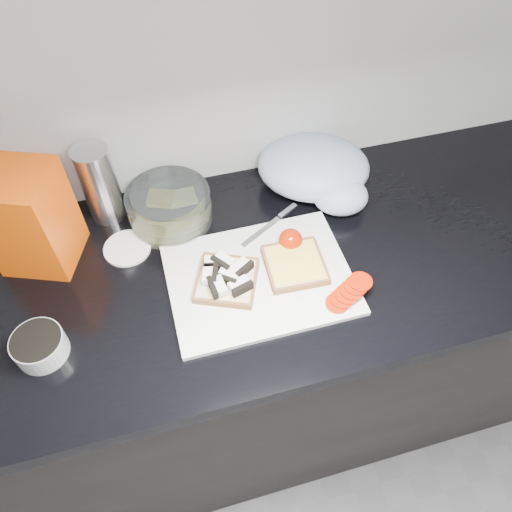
{
  "coord_description": "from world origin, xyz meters",
  "views": [
    {
      "loc": [
        -0.04,
        0.53,
        1.81
      ],
      "look_at": [
        0.14,
        1.17,
        0.95
      ],
      "focal_mm": 35.0,
      "sensor_mm": 36.0,
      "label": 1
    }
  ],
  "objects_px": {
    "cutting_board": "(260,278)",
    "glass_bowl": "(169,207)",
    "steel_canister": "(100,184)",
    "bread_bag": "(29,219)"
  },
  "relations": [
    {
      "from": "cutting_board",
      "to": "glass_bowl",
      "type": "bearing_deg",
      "value": 123.72
    },
    {
      "from": "bread_bag",
      "to": "steel_canister",
      "type": "height_order",
      "value": "bread_bag"
    },
    {
      "from": "steel_canister",
      "to": "bread_bag",
      "type": "bearing_deg",
      "value": -148.69
    },
    {
      "from": "glass_bowl",
      "to": "bread_bag",
      "type": "xyz_separation_m",
      "value": [
        -0.3,
        -0.03,
        0.08
      ]
    },
    {
      "from": "glass_bowl",
      "to": "steel_canister",
      "type": "xyz_separation_m",
      "value": [
        -0.15,
        0.06,
        0.06
      ]
    },
    {
      "from": "steel_canister",
      "to": "cutting_board",
      "type": "bearing_deg",
      "value": -44.08
    },
    {
      "from": "cutting_board",
      "to": "steel_canister",
      "type": "height_order",
      "value": "steel_canister"
    },
    {
      "from": "cutting_board",
      "to": "steel_canister",
      "type": "xyz_separation_m",
      "value": [
        -0.3,
        0.29,
        0.09
      ]
    },
    {
      "from": "cutting_board",
      "to": "glass_bowl",
      "type": "relative_size",
      "value": 2.0
    },
    {
      "from": "cutting_board",
      "to": "glass_bowl",
      "type": "height_order",
      "value": "glass_bowl"
    }
  ]
}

